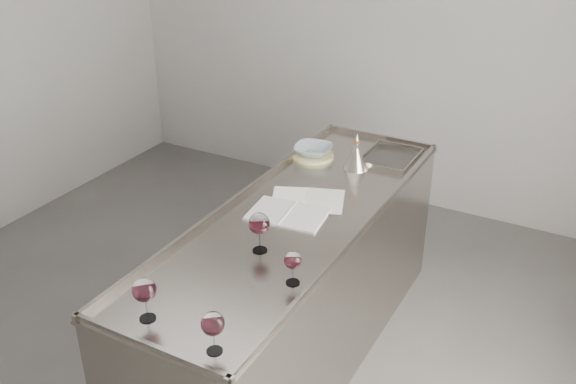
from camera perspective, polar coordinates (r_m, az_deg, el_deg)
The scene contains 12 objects.
room_shell at distance 3.19m, azimuth -9.78°, elevation 5.03°, with size 4.54×5.04×2.84m.
counter at distance 3.61m, azimuth 0.71°, elevation -8.55°, with size 0.77×2.42×0.97m.
wine_glass_left at distance 2.62m, azimuth -12.65°, elevation -8.57°, with size 0.10×0.10×0.19m.
wine_glass_middle at distance 2.99m, azimuth -2.57°, elevation -2.91°, with size 0.10×0.10×0.20m.
wine_glass_right at distance 2.43m, azimuth -6.69°, elevation -11.63°, with size 0.09×0.09×0.18m.
wine_glass_small at distance 2.78m, azimuth 0.43°, elevation -6.19°, with size 0.08×0.08×0.16m.
notebook at distance 3.36m, azimuth -0.03°, elevation -1.95°, with size 0.42×0.32×0.02m.
loose_paper_top at distance 3.50m, azimuth 0.38°, elevation -0.74°, with size 0.23×0.32×0.00m, color white.
loose_paper_under at distance 3.50m, azimuth 3.29°, elevation -0.78°, with size 0.20×0.29×0.00m, color silver.
trivet at distance 4.03m, azimuth 2.24°, elevation 3.25°, with size 0.26×0.26×0.02m, color #D1CC87.
ceramic_bowl at distance 4.01m, azimuth 2.25°, elevation 3.75°, with size 0.23×0.23×0.06m, color #95A8AD.
wine_funnel at distance 3.87m, azimuth 6.07°, elevation 3.04°, with size 0.15×0.15×0.23m.
Camera 1 is at (1.87, -2.29, 2.57)m, focal length 40.00 mm.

